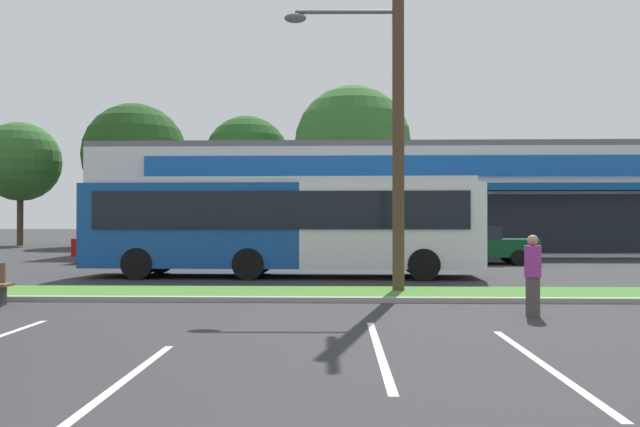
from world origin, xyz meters
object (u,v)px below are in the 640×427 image
Objects in this scene: car_1 at (129,245)px; car_2 at (477,245)px; city_bus at (283,223)px; pedestrian_by_pole at (533,275)px; utility_pole at (392,84)px.

car_2 reaches higher than car_1.
city_bus reaches higher than pedestrian_by_pole.
city_bus is 2.89× the size of car_1.
utility_pole is 6.22× the size of pedestrian_by_pole.
utility_pole is 6.78m from city_bus.
car_1 is 0.93× the size of car_2.
pedestrian_by_pole is (2.44, -3.44, -4.50)m from utility_pole.
utility_pole is 2.22× the size of car_1.
utility_pole is at bearing -47.31° from car_1.
utility_pole reaches higher than car_2.
city_bus reaches higher than car_2.
city_bus is 8.09× the size of pedestrian_by_pole.
utility_pole reaches higher than pedestrian_by_pole.
city_bus is (-3.18, 4.84, -3.54)m from utility_pole.
city_bus is 2.69× the size of car_2.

